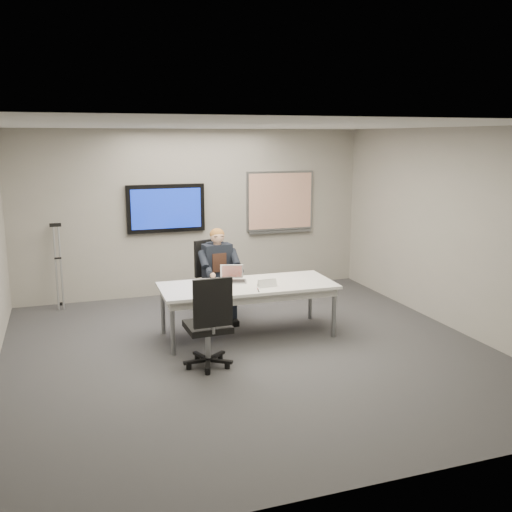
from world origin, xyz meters
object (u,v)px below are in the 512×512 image
object	(u,v)px
conference_table	(248,290)
office_chair_far	(215,292)
office_chair_near	(209,339)
laptop	(233,277)
seated_person	(221,284)

from	to	relation	value
conference_table	office_chair_far	xyz separation A→B (m)	(-0.18, 1.06, -0.28)
office_chair_near	laptop	distance (m)	1.38
office_chair_near	laptop	xyz separation A→B (m)	(0.65, 1.15, 0.43)
conference_table	office_chair_near	bearing A→B (deg)	-128.62
seated_person	laptop	distance (m)	0.63
office_chair_near	laptop	bearing A→B (deg)	-121.27
office_chair_near	seated_person	size ratio (longest dim) A/B	0.84
office_chair_far	laptop	bearing A→B (deg)	-107.28
office_chair_far	laptop	distance (m)	0.94
conference_table	seated_person	world-z (taller)	seated_person
office_chair_far	laptop	world-z (taller)	office_chair_far
office_chair_far	office_chair_near	distance (m)	2.07
conference_table	laptop	xyz separation A→B (m)	(-0.13, 0.22, 0.14)
office_chair_far	seated_person	world-z (taller)	seated_person
office_chair_near	conference_table	bearing A→B (deg)	-131.87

